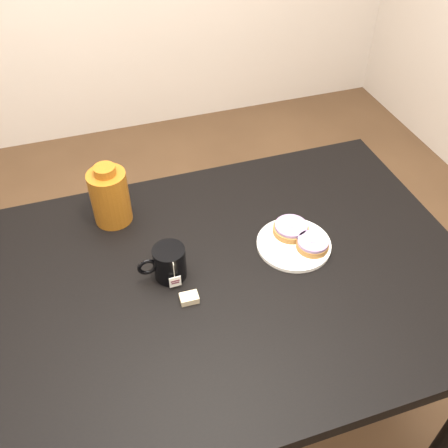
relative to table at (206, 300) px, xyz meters
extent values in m
plane|color=brown|center=(0.00, 0.00, -0.67)|extent=(4.00, 4.00, 0.00)
cube|color=black|center=(0.00, 0.00, 0.06)|extent=(1.40, 0.90, 0.04)
cylinder|color=black|center=(0.64, 0.39, -0.31)|extent=(0.06, 0.06, 0.71)
cylinder|color=white|center=(0.26, 0.04, 0.09)|extent=(0.20, 0.20, 0.01)
torus|color=white|center=(0.26, 0.04, 0.09)|extent=(0.20, 0.20, 0.01)
cylinder|color=brown|center=(0.27, 0.08, 0.10)|extent=(0.13, 0.13, 0.02)
cylinder|color=gray|center=(0.27, 0.08, 0.12)|extent=(0.12, 0.12, 0.01)
cylinder|color=brown|center=(0.30, 0.01, 0.10)|extent=(0.10, 0.10, 0.02)
cylinder|color=gray|center=(0.30, 0.01, 0.12)|extent=(0.10, 0.10, 0.01)
cylinder|color=black|center=(-0.08, 0.05, 0.13)|extent=(0.08, 0.08, 0.09)
cylinder|color=black|center=(-0.08, 0.05, 0.17)|extent=(0.07, 0.07, 0.00)
torus|color=black|center=(-0.14, 0.04, 0.13)|extent=(0.05, 0.01, 0.05)
cylinder|color=beige|center=(-0.08, 0.00, 0.15)|extent=(0.00, 0.00, 0.05)
cube|color=white|center=(-0.08, 0.00, 0.11)|extent=(0.03, 0.00, 0.03)
cube|color=#C6B793|center=(-0.06, -0.05, 0.09)|extent=(0.05, 0.03, 0.02)
cylinder|color=#66340D|center=(-0.18, 0.31, 0.16)|extent=(0.11, 0.11, 0.16)
cylinder|color=#66340D|center=(-0.18, 0.31, 0.26)|extent=(0.06, 0.06, 0.02)
camera|label=1|loc=(-0.21, -0.80, 1.06)|focal=40.00mm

